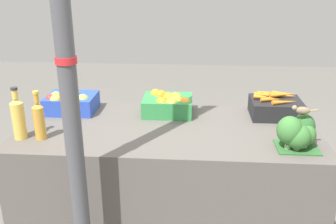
{
  "coord_description": "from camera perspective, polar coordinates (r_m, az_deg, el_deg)",
  "views": [
    {
      "loc": [
        0.15,
        -2.09,
        1.7
      ],
      "look_at": [
        0.0,
        0.0,
        0.91
      ],
      "focal_mm": 40.0,
      "sensor_mm": 36.0,
      "label": 1
    }
  ],
  "objects": [
    {
      "name": "support_pole",
      "position": [
        1.65,
        -15.17,
        6.32
      ],
      "size": [
        0.09,
        0.09,
        2.62
      ],
      "color": "#4C4C51",
      "rests_on": "ground_plane"
    },
    {
      "name": "broccoli_pile",
      "position": [
        2.09,
        19.04,
        -2.97
      ],
      "size": [
        0.23,
        0.2,
        0.19
      ],
      "color": "#2D602D",
      "rests_on": "market_table"
    },
    {
      "name": "apple_crate",
      "position": [
        2.59,
        -14.72,
        1.49
      ],
      "size": [
        0.32,
        0.26,
        0.14
      ],
      "color": "#2847B7",
      "rests_on": "market_table"
    },
    {
      "name": "orange_crate",
      "position": [
        2.47,
        0.02,
        1.29
      ],
      "size": [
        0.32,
        0.26,
        0.15
      ],
      "color": "#2D8442",
      "rests_on": "market_table"
    },
    {
      "name": "sparrow_bird",
      "position": [
        2.06,
        19.74,
        0.27
      ],
      "size": [
        0.14,
        0.05,
        0.05
      ],
      "rotation": [
        0.0,
        0.0,
        3.01
      ],
      "color": "#4C3D2D",
      "rests_on": "broccoli_pile"
    },
    {
      "name": "market_table",
      "position": [
        2.46,
        0.0,
        -11.06
      ],
      "size": [
        1.8,
        0.82,
        0.81
      ],
      "primitive_type": "cube",
      "color": "#56514C",
      "rests_on": "ground_plane"
    },
    {
      "name": "juice_bottle_golden",
      "position": [
        2.24,
        -21.85,
        -0.75
      ],
      "size": [
        0.07,
        0.07,
        0.3
      ],
      "color": "gold",
      "rests_on": "market_table"
    },
    {
      "name": "carrot_crate",
      "position": [
        2.53,
        16.07,
        0.76
      ],
      "size": [
        0.32,
        0.26,
        0.15
      ],
      "color": "black",
      "rests_on": "market_table"
    },
    {
      "name": "juice_bottle_amber",
      "position": [
        2.2,
        -19.05,
        -1.09
      ],
      "size": [
        0.06,
        0.06,
        0.28
      ],
      "color": "gold",
      "rests_on": "market_table"
    }
  ]
}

